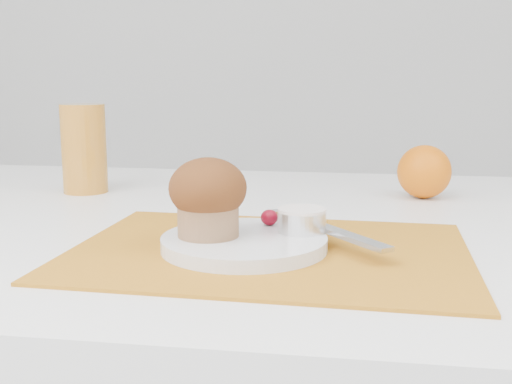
% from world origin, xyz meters
% --- Properties ---
extents(placemat, '(0.42, 0.31, 0.00)m').
position_xyz_m(placemat, '(0.07, -0.11, 0.75)').
color(placemat, '#BD741A').
rests_on(placemat, table).
extents(plate, '(0.21, 0.21, 0.01)m').
position_xyz_m(plate, '(0.04, -0.11, 0.76)').
color(plate, silver).
rests_on(plate, placemat).
extents(ramekin, '(0.07, 0.07, 0.02)m').
position_xyz_m(ramekin, '(0.10, -0.08, 0.78)').
color(ramekin, silver).
rests_on(ramekin, plate).
extents(cream, '(0.06, 0.06, 0.01)m').
position_xyz_m(cream, '(0.10, -0.08, 0.79)').
color(cream, white).
rests_on(cream, ramekin).
extents(raspberry_near, '(0.02, 0.02, 0.02)m').
position_xyz_m(raspberry_near, '(0.06, -0.06, 0.78)').
color(raspberry_near, '#57020E').
rests_on(raspberry_near, plate).
extents(raspberry_far, '(0.02, 0.02, 0.02)m').
position_xyz_m(raspberry_far, '(0.09, -0.08, 0.78)').
color(raspberry_far, '#530211').
rests_on(raspberry_far, plate).
extents(butter_knife, '(0.14, 0.17, 0.01)m').
position_xyz_m(butter_knife, '(0.13, -0.07, 0.77)').
color(butter_knife, '#B8BBC1').
rests_on(butter_knife, plate).
extents(orange, '(0.08, 0.08, 0.08)m').
position_xyz_m(orange, '(0.26, 0.22, 0.79)').
color(orange, orange).
rests_on(orange, table).
extents(juice_glass, '(0.09, 0.09, 0.14)m').
position_xyz_m(juice_glass, '(-0.26, 0.19, 0.82)').
color(juice_glass, orange).
rests_on(juice_glass, table).
extents(muffin, '(0.08, 0.08, 0.08)m').
position_xyz_m(muffin, '(0.01, -0.11, 0.81)').
color(muffin, '#9A6F4A').
rests_on(muffin, plate).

